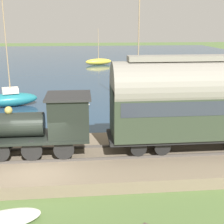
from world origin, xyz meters
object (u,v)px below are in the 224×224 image
sailboat_yellow (99,61)px  beached_dinghy (0,221)px  rowboat_off_pier (77,103)px  steam_locomotive (43,122)px  passenger_coach (202,99)px  sailboat_green (137,99)px  sailboat_teal (11,99)px

sailboat_yellow → beached_dinghy: 43.07m
sailboat_yellow → rowboat_off_pier: (-26.28, 3.31, -0.37)m
steam_locomotive → sailboat_yellow: size_ratio=0.99×
passenger_coach → sailboat_green: sailboat_green is taller
beached_dinghy → rowboat_off_pier: bearing=-8.4°
passenger_coach → sailboat_yellow: bearing=4.4°
rowboat_off_pier → steam_locomotive: bearing=-146.3°
steam_locomotive → passenger_coach: 7.69m
sailboat_teal → sailboat_yellow: size_ratio=1.43×
sailboat_yellow → rowboat_off_pier: size_ratio=2.15×
beached_dinghy → steam_locomotive: bearing=-12.8°
sailboat_yellow → beached_dinghy: bearing=158.9°
sailboat_yellow → beached_dinghy: size_ratio=1.95×
sailboat_yellow → steam_locomotive: bearing=159.5°
steam_locomotive → beached_dinghy: bearing=167.2°
passenger_coach → sailboat_yellow: 38.24m
passenger_coach → rowboat_off_pier: size_ratio=3.36×
sailboat_yellow → passenger_coach: bearing=171.0°
sailboat_teal → sailboat_yellow: sailboat_teal is taller
passenger_coach → sailboat_green: 10.55m
sailboat_yellow → sailboat_teal: bearing=148.0°
sailboat_yellow → sailboat_green: size_ratio=0.60×
steam_locomotive → sailboat_yellow: 38.36m
sailboat_green → beached_dinghy: 16.56m
steam_locomotive → beached_dinghy: (-4.65, 1.06, -2.02)m
rowboat_off_pier → sailboat_green: bearing=-67.4°
steam_locomotive → passenger_coach: (-0.00, -7.64, 0.94)m
sailboat_yellow → rowboat_off_pier: sailboat_yellow is taller
steam_locomotive → beached_dinghy: size_ratio=1.94×
sailboat_teal → sailboat_yellow: bearing=-34.6°
sailboat_teal → sailboat_green: sailboat_green is taller
beached_dinghy → sailboat_green: bearing=-26.4°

